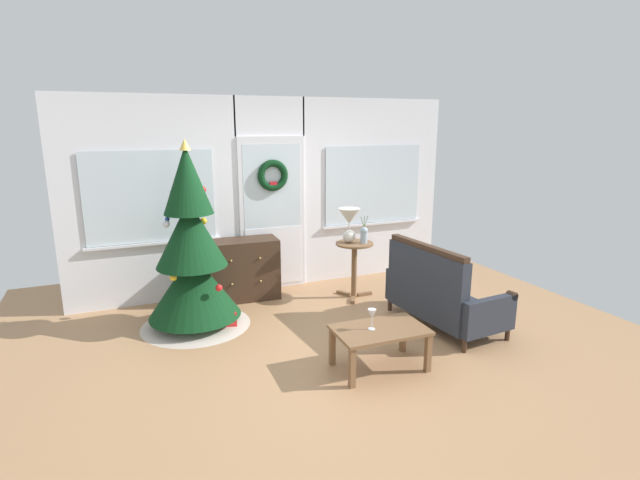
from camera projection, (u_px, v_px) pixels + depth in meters
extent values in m
plane|color=#AD7F56|center=(337.00, 348.00, 4.92)|extent=(6.76, 6.76, 0.00)
cube|color=white|center=(151.00, 203.00, 5.90)|extent=(2.15, 0.08, 2.55)
cube|color=white|center=(371.00, 189.00, 7.07)|extent=(2.15, 0.08, 2.55)
cube|color=white|center=(269.00, 116.00, 6.24)|extent=(0.94, 0.08, 0.50)
cube|color=silver|center=(272.00, 214.00, 6.51)|extent=(0.90, 0.05, 2.05)
cube|color=white|center=(274.00, 256.00, 6.62)|extent=(0.78, 0.02, 0.80)
cube|color=silver|center=(272.00, 187.00, 6.40)|extent=(0.78, 0.01, 1.10)
cube|color=silver|center=(151.00, 197.00, 5.83)|extent=(1.50, 0.01, 1.10)
cube|color=silver|center=(374.00, 185.00, 7.00)|extent=(1.50, 0.01, 1.10)
cube|color=silver|center=(155.00, 243.00, 5.95)|extent=(1.59, 0.06, 0.03)
cube|color=silver|center=(373.00, 224.00, 7.12)|extent=(1.59, 0.06, 0.03)
torus|color=black|center=(273.00, 175.00, 6.33)|extent=(0.41, 0.09, 0.41)
cube|color=red|center=(273.00, 186.00, 6.35)|extent=(0.10, 0.02, 0.10)
cylinder|color=#4C331E|center=(196.00, 316.00, 5.46)|extent=(0.10, 0.10, 0.20)
cone|color=beige|center=(196.00, 321.00, 5.47)|extent=(1.21, 1.21, 0.10)
cone|color=#0F3819|center=(194.00, 285.00, 5.37)|extent=(1.01, 1.01, 0.72)
cone|color=#0F3819|center=(190.00, 233.00, 5.24)|extent=(0.77, 0.77, 0.72)
cone|color=#0F3819|center=(187.00, 180.00, 5.10)|extent=(0.52, 0.52, 0.72)
cone|color=#E0BC4C|center=(185.00, 144.00, 5.02)|extent=(0.12, 0.12, 0.12)
sphere|color=red|center=(203.00, 190.00, 5.33)|extent=(0.08, 0.08, 0.08)
sphere|color=gold|center=(173.00, 277.00, 5.03)|extent=(0.08, 0.08, 0.08)
sphere|color=silver|center=(194.00, 186.00, 5.31)|extent=(0.06, 0.06, 0.06)
sphere|color=#264CB2|center=(167.00, 219.00, 5.23)|extent=(0.05, 0.05, 0.05)
sphere|color=red|center=(219.00, 288.00, 5.14)|extent=(0.07, 0.07, 0.07)
sphere|color=gold|center=(203.00, 221.00, 5.48)|extent=(0.08, 0.08, 0.08)
sphere|color=silver|center=(166.00, 224.00, 5.04)|extent=(0.08, 0.08, 0.08)
sphere|color=#264CB2|center=(173.00, 192.00, 5.21)|extent=(0.07, 0.07, 0.07)
cube|color=#3D281C|center=(243.00, 269.00, 6.23)|extent=(0.92, 0.47, 0.78)
sphere|color=tan|center=(231.00, 261.00, 5.93)|extent=(0.03, 0.03, 0.03)
sphere|color=tan|center=(260.00, 258.00, 6.05)|extent=(0.03, 0.03, 0.03)
sphere|color=tan|center=(232.00, 284.00, 6.00)|extent=(0.03, 0.03, 0.03)
sphere|color=tan|center=(261.00, 281.00, 6.12)|extent=(0.03, 0.03, 0.03)
cylinder|color=#3D281C|center=(507.00, 334.00, 5.09)|extent=(0.05, 0.05, 0.14)
cylinder|color=#3D281C|center=(429.00, 297.00, 6.17)|extent=(0.05, 0.05, 0.14)
cylinder|color=#3D281C|center=(464.00, 346.00, 4.82)|extent=(0.05, 0.05, 0.14)
cylinder|color=#3D281C|center=(390.00, 305.00, 5.90)|extent=(0.05, 0.05, 0.14)
cube|color=#282D38|center=(445.00, 307.00, 5.46)|extent=(0.81, 1.25, 0.14)
cube|color=#282D38|center=(426.00, 278.00, 5.24)|extent=(0.21, 1.20, 0.62)
cube|color=#3D281C|center=(427.00, 248.00, 5.16)|extent=(0.17, 1.18, 0.06)
cube|color=#282D38|center=(490.00, 316.00, 4.88)|extent=(0.67, 0.14, 0.38)
cylinder|color=#3D281C|center=(512.00, 296.00, 4.97)|extent=(0.10, 0.10, 0.09)
cube|color=#282D38|center=(410.00, 280.00, 5.99)|extent=(0.67, 0.14, 0.38)
cylinder|color=#3D281C|center=(429.00, 264.00, 6.08)|extent=(0.10, 0.10, 0.09)
cylinder|color=brown|center=(355.00, 244.00, 6.19)|extent=(0.48, 0.48, 0.02)
cylinder|color=brown|center=(354.00, 271.00, 6.28)|extent=(0.07, 0.07, 0.71)
cube|color=brown|center=(364.00, 294.00, 6.42)|extent=(0.20, 0.05, 0.04)
cube|color=brown|center=(343.00, 293.00, 6.45)|extent=(0.14, 0.20, 0.04)
cube|color=brown|center=(353.00, 300.00, 6.20)|extent=(0.14, 0.20, 0.04)
sphere|color=silver|center=(349.00, 236.00, 6.18)|extent=(0.16, 0.16, 0.16)
cylinder|color=silver|center=(349.00, 226.00, 6.15)|extent=(0.02, 0.02, 0.06)
cone|color=silver|center=(349.00, 216.00, 6.12)|extent=(0.28, 0.28, 0.20)
cylinder|color=#99ADBC|center=(364.00, 237.00, 6.16)|extent=(0.09, 0.09, 0.16)
sphere|color=#99ADBC|center=(364.00, 231.00, 6.14)|extent=(0.10, 0.10, 0.10)
cylinder|color=#4C7042|center=(363.00, 223.00, 6.11)|extent=(0.07, 0.01, 0.17)
cylinder|color=#4C7042|center=(364.00, 223.00, 6.11)|extent=(0.01, 0.01, 0.18)
cylinder|color=#4C7042|center=(366.00, 223.00, 6.12)|extent=(0.07, 0.01, 0.17)
cube|color=brown|center=(380.00, 330.00, 4.44)|extent=(0.86, 0.55, 0.03)
cube|color=brown|center=(352.00, 368.00, 4.15)|extent=(0.05, 0.05, 0.36)
cube|color=brown|center=(428.00, 353.00, 4.42)|extent=(0.05, 0.05, 0.36)
cube|color=brown|center=(332.00, 346.00, 4.55)|extent=(0.05, 0.05, 0.36)
cube|color=brown|center=(403.00, 334.00, 4.82)|extent=(0.05, 0.05, 0.36)
cylinder|color=silver|center=(371.00, 329.00, 4.41)|extent=(0.06, 0.06, 0.01)
cylinder|color=silver|center=(372.00, 324.00, 4.40)|extent=(0.01, 0.01, 0.10)
cone|color=silver|center=(372.00, 314.00, 4.38)|extent=(0.08, 0.08, 0.09)
cube|color=red|center=(227.00, 319.00, 5.41)|extent=(0.18, 0.16, 0.18)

